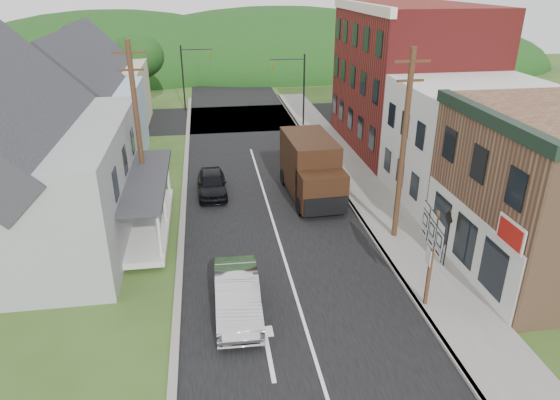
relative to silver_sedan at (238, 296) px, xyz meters
name	(u,v)px	position (x,y,z in m)	size (l,w,h in m)	color
ground	(293,288)	(2.35, 1.30, -0.77)	(120.00, 120.00, 0.00)	#2D4719
road	(264,192)	(2.35, 11.30, -0.77)	(9.00, 90.00, 0.02)	black
cross_road	(241,118)	(2.35, 28.30, -0.77)	(60.00, 9.00, 0.02)	black
sidewalk_right	(371,199)	(8.25, 9.30, -0.70)	(2.80, 55.00, 0.15)	slate
curb_right	(348,200)	(6.90, 9.30, -0.70)	(0.20, 55.00, 0.15)	slate
curb_left	(183,211)	(-2.30, 9.30, -0.71)	(0.30, 55.00, 0.12)	slate
storefront_white	(472,144)	(13.65, 8.80, 2.48)	(8.00, 7.00, 6.50)	silver
storefront_red	(410,79)	(13.65, 18.30, 4.23)	(8.00, 12.00, 10.00)	maroon
house_gray	(9,157)	(-9.65, 7.30, 3.46)	(10.20, 12.24, 8.35)	#949799
house_blue	(84,109)	(-8.65, 18.30, 2.92)	(7.14, 8.16, 7.28)	#95AECB
house_cream	(100,83)	(-9.15, 27.30, 2.92)	(7.14, 8.16, 7.28)	beige
utility_pole_right	(403,147)	(7.95, 4.80, 3.88)	(1.60, 0.26, 9.00)	#472D19
utility_pole_left	(138,130)	(-4.15, 9.30, 3.88)	(1.60, 0.26, 9.00)	#472D19
traffic_signal_right	(296,82)	(6.65, 24.80, 2.99)	(2.87, 0.20, 6.00)	black
traffic_signal_left	(190,70)	(-1.95, 31.80, 2.99)	(2.87, 0.20, 6.00)	black
tree_left_d	(138,56)	(-6.65, 33.30, 4.11)	(4.80, 4.80, 6.94)	#382616
forested_ridge	(225,67)	(2.35, 56.30, -0.77)	(90.00, 30.00, 16.00)	black
silver_sedan	(238,296)	(0.00, 0.00, 0.00)	(1.63, 4.68, 1.54)	#BBBBC0
dark_sedan	(212,184)	(-0.65, 11.44, -0.08)	(1.63, 4.04, 1.38)	black
delivery_van	(311,169)	(4.94, 10.24, 0.97)	(2.79, 6.25, 3.44)	black
route_sign_cluster	(432,245)	(7.10, -0.69, 1.93)	(0.33, 2.24, 3.94)	#472D19
warning_sign	(448,230)	(9.07, 1.83, 1.08)	(0.12, 0.74, 2.66)	black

